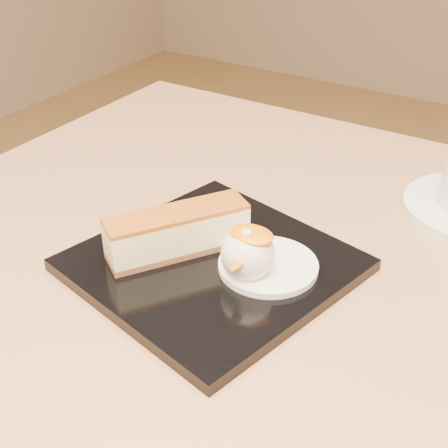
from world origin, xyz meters
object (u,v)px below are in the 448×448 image
Objects in this scene: dessert_plate at (213,265)px; ice_cream_scoop at (248,254)px; table at (243,405)px; cheesecake at (177,232)px.

dessert_plate is 0.05m from ice_cream_scoop.
dessert_plate reaches higher than table.
cheesecake is (-0.07, -0.00, 0.19)m from table.
dessert_plate is 1.69× the size of cheesecake.
table is at bearing -4.99° from dessert_plate.
cheesecake is 2.72× the size of ice_cream_scoop.
ice_cream_scoop is at bearing -7.13° from dessert_plate.
ice_cream_scoop is at bearing -56.62° from cheesecake.
cheesecake is at bearing 180.00° from ice_cream_scoop.
table is 0.20m from cheesecake.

